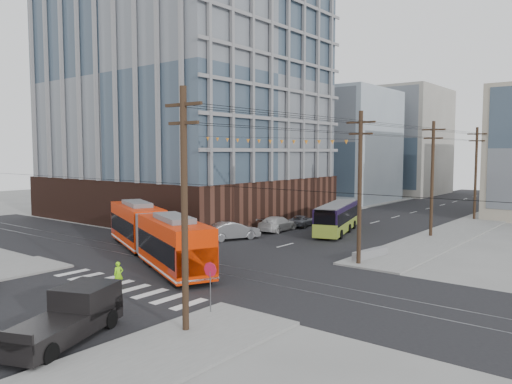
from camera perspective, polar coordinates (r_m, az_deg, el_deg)
ground at (r=33.48m, az=-10.68°, el=-9.52°), size 160.00×160.00×0.00m
office_building at (r=64.52m, az=-8.26°, el=10.08°), size 30.00×25.00×28.60m
bg_bldg_nw_near at (r=84.21m, az=8.75°, el=5.18°), size 18.00×16.00×18.00m
bg_bldg_nw_far at (r=100.91m, az=15.90°, el=5.54°), size 16.00×18.00×20.00m
utility_pole_near at (r=22.30m, az=-8.18°, el=-2.24°), size 0.30×0.30×11.00m
utility_pole_far at (r=78.93m, az=26.55°, el=2.24°), size 0.30×0.30×11.00m
streetcar at (r=38.93m, az=-11.64°, el=-4.72°), size 18.82×10.68×3.75m
city_bus at (r=50.77m, az=9.27°, el=-2.92°), size 5.30×10.90×3.03m
pickup_truck at (r=23.45m, az=-21.30°, el=-13.35°), size 4.32×6.50×2.08m
parked_car_silver at (r=46.37m, az=-2.69°, el=-4.42°), size 3.67×5.38×1.68m
parked_car_white at (r=51.23m, az=2.47°, el=-3.63°), size 2.59×5.46×1.54m
parked_car_grey at (r=54.70m, az=5.19°, el=-3.29°), size 2.98×4.71×1.21m
pedestrian at (r=31.47m, az=-15.44°, el=-9.09°), size 0.55×0.66×1.55m
stop_sign at (r=25.45m, az=-5.23°, el=-11.11°), size 0.84×0.84×2.50m
jersey_barrier at (r=38.96m, az=12.90°, el=-6.97°), size 1.44×3.89×0.76m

